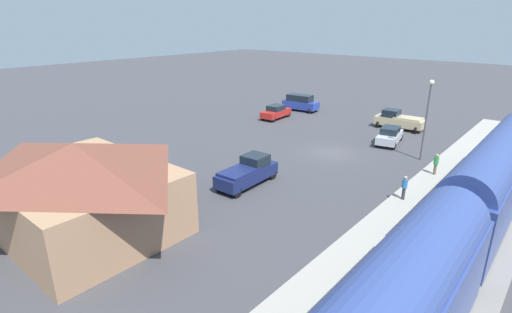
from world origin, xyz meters
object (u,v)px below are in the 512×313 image
Objects in this scene: station_building at (80,186)px; sedan_red at (276,112)px; pedestrian_waiting_far at (436,163)px; light_pole_near_platform at (428,110)px; pickup_navy at (248,172)px; pickup_tan at (399,120)px; pedestrian_on_platform at (404,186)px; sedan_silver at (390,135)px; suv_blue at (300,102)px.

station_building reaches higher than sedan_red.
pedestrian_waiting_far is 0.24× the size of light_pole_near_platform.
pickup_navy is 16.78m from light_pole_near_platform.
pedestrian_waiting_far is 22.92m from sedan_red.
sedan_red is (13.78, 5.23, -0.15)m from pickup_tan.
pedestrian_on_platform is at bearing 112.01° from pickup_tan.
pickup_tan is 0.77× the size of light_pole_near_platform.
pickup_navy is 1.00× the size of pickup_tan.
sedan_silver is 0.87× the size of pickup_navy.
pedestrian_waiting_far is 25.69m from suv_blue.
pedestrian_on_platform is 0.37× the size of sedan_red.
light_pole_near_platform is (2.26, -3.65, 3.26)m from pedestrian_waiting_far.
pedestrian_on_platform is 25.41m from sedan_red.
station_building is 2.13× the size of pickup_navy.
suv_blue reaches higher than pedestrian_on_platform.
light_pole_near_platform reaches higher than pickup_tan.
light_pole_near_platform is at bearing -119.82° from pickup_navy.
sedan_red is at bearing -11.35° from light_pole_near_platform.
light_pole_near_platform reaches higher than station_building.
suv_blue is (8.43, -35.26, -1.65)m from station_building.
light_pole_near_platform reaches higher than sedan_silver.
sedan_red is 0.91× the size of suv_blue.
light_pole_near_platform reaches higher than pedestrian_on_platform.
station_building is at bearing 103.45° from suv_blue.
pedestrian_on_platform is 0.31× the size of pickup_tan.
suv_blue reaches higher than pedestrian_waiting_far.
station_building is at bearing 66.27° from light_pole_near_platform.
pickup_tan is at bearing -58.46° from light_pole_near_platform.
sedan_red is at bearing 20.80° from pickup_tan.
suv_blue is 22.19m from light_pole_near_platform.
pickup_navy is at bearing 76.54° from sedan_silver.
pickup_tan reaches higher than sedan_red.
station_building is 36.29m from suv_blue.
pickup_navy is at bearing 83.74° from pickup_tan.
pedestrian_on_platform is 0.34× the size of suv_blue.
pickup_tan is at bearing 177.34° from suv_blue.
light_pole_near_platform is at bearing -113.73° from station_building.
station_building is at bearing 58.34° from pedestrian_waiting_far.
station_building is 11.78m from pickup_navy.
sedan_red is at bearing 92.54° from suv_blue.
light_pole_near_platform is at bearing -58.23° from pedestrian_waiting_far.
pickup_tan is (-5.60, -34.60, -1.77)m from station_building.
station_building is 6.83× the size of pedestrian_waiting_far.
pedestrian_on_platform is at bearing 115.87° from sedan_silver.
sedan_silver is at bearing -103.46° from pickup_navy.
sedan_silver is (6.12, -12.61, -0.40)m from pedestrian_on_platform.
pickup_tan is at bearing -159.20° from sedan_red.
pedestrian_waiting_far is at bearing 134.32° from sedan_silver.
station_building is 6.83× the size of pedestrian_on_platform.
pedestrian_on_platform is at bearing -156.40° from pickup_navy.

